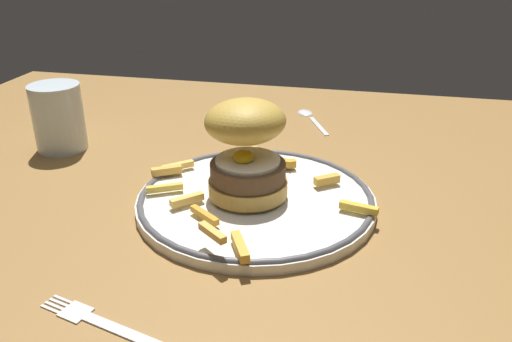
# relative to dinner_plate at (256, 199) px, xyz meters

# --- Properties ---
(ground_plane) EXTENTS (1.33, 1.09, 0.04)m
(ground_plane) POSITION_rel_dinner_plate_xyz_m (0.01, -0.02, -0.03)
(ground_plane) COLOR olive
(dinner_plate) EXTENTS (0.29, 0.29, 0.02)m
(dinner_plate) POSITION_rel_dinner_plate_xyz_m (0.00, 0.00, 0.00)
(dinner_plate) COLOR white
(dinner_plate) RESTS_ON ground_plane
(burger) EXTENTS (0.14, 0.14, 0.11)m
(burger) POSITION_rel_dinner_plate_xyz_m (-0.01, 0.01, 0.06)
(burger) COLOR gold
(burger) RESTS_ON dinner_plate
(fries_pile) EXTENTS (0.29, 0.27, 0.02)m
(fries_pile) POSITION_rel_dinner_plate_xyz_m (-0.02, 0.02, 0.01)
(fries_pile) COLOR orange
(fries_pile) RESTS_ON dinner_plate
(water_glass) EXTENTS (0.07, 0.07, 0.10)m
(water_glass) POSITION_rel_dinner_plate_xyz_m (-0.33, 0.11, 0.04)
(water_glass) COLOR silver
(water_glass) RESTS_ON ground_plane
(fork) EXTENTS (0.14, 0.05, 0.00)m
(fork) POSITION_rel_dinner_plate_xyz_m (-0.08, -0.23, -0.01)
(fork) COLOR silver
(fork) RESTS_ON ground_plane
(spoon) EXTENTS (0.07, 0.13, 0.01)m
(spoon) POSITION_rel_dinner_plate_xyz_m (0.02, 0.34, -0.00)
(spoon) COLOR silver
(spoon) RESTS_ON ground_plane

